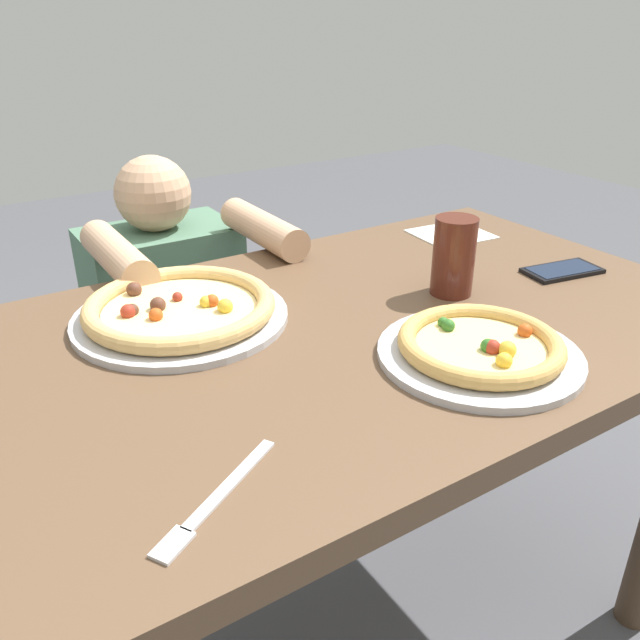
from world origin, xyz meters
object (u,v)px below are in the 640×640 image
(pizza_far, at_px, (180,310))
(diner_seated, at_px, (173,352))
(pizza_near, at_px, (480,348))
(drink_cup_colored, at_px, (454,256))
(fork, at_px, (214,501))
(cell_phone, at_px, (562,271))

(pizza_far, bearing_deg, diner_seated, 74.28)
(pizza_far, height_order, diner_seated, diner_seated)
(pizza_near, xyz_separation_m, drink_cup_colored, (0.13, 0.20, 0.05))
(pizza_near, relative_size, drink_cup_colored, 2.14)
(fork, relative_size, cell_phone, 1.15)
(fork, bearing_deg, pizza_far, 72.66)
(fork, bearing_deg, pizza_near, 8.96)
(drink_cup_colored, height_order, fork, drink_cup_colored)
(pizza_far, relative_size, fork, 1.91)
(cell_phone, height_order, diner_seated, diner_seated)
(cell_phone, bearing_deg, pizza_far, 164.19)
(cell_phone, bearing_deg, fork, -164.67)
(drink_cup_colored, xyz_separation_m, fork, (-0.59, -0.27, -0.07))
(pizza_far, bearing_deg, cell_phone, -15.81)
(pizza_far, height_order, drink_cup_colored, drink_cup_colored)
(pizza_far, distance_m, diner_seated, 0.61)
(drink_cup_colored, bearing_deg, fork, -154.97)
(drink_cup_colored, relative_size, cell_phone, 0.87)
(pizza_far, xyz_separation_m, fork, (-0.13, -0.43, -0.02))
(drink_cup_colored, distance_m, fork, 0.65)
(fork, distance_m, diner_seated, 1.00)
(pizza_near, distance_m, cell_phone, 0.41)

